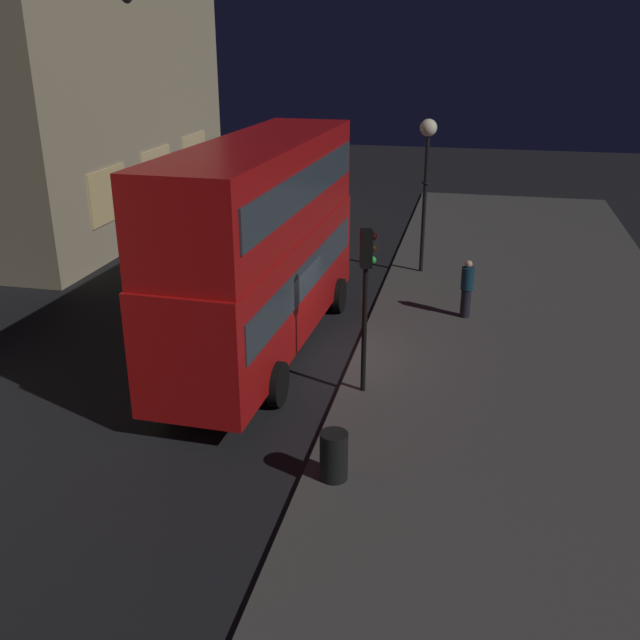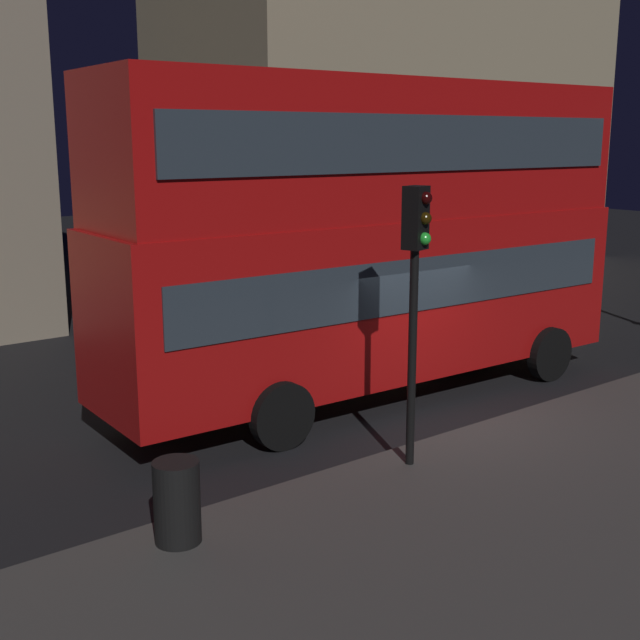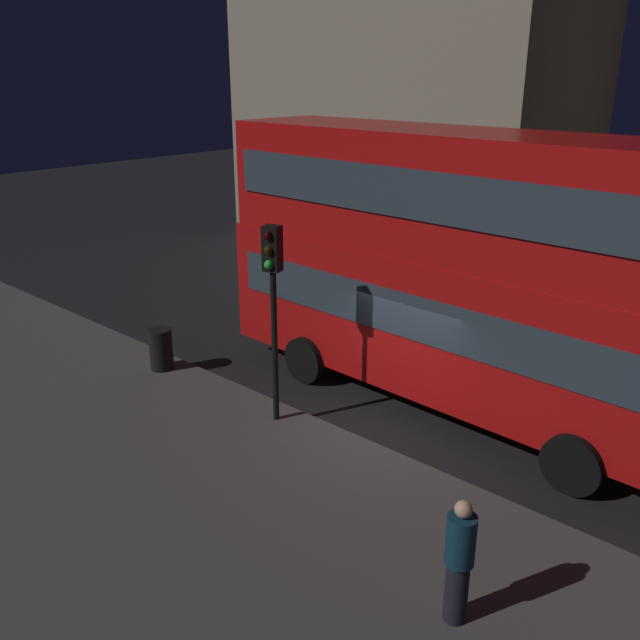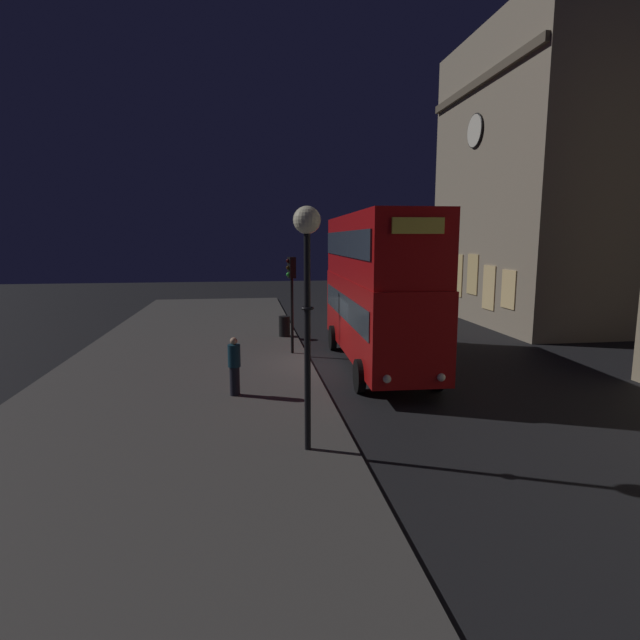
% 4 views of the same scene
% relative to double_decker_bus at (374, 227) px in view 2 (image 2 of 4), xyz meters
% --- Properties ---
extents(ground_plane, '(80.00, 80.00, 0.00)m').
position_rel_double_decker_bus_xyz_m(ground_plane, '(-0.13, -1.72, -3.14)').
color(ground_plane, black).
extents(building_plain_facade, '(16.20, 8.00, 15.15)m').
position_rel_double_decker_bus_xyz_m(building_plain_facade, '(11.45, 12.03, 4.44)').
color(building_plain_facade, tan).
rests_on(building_plain_facade, ground).
extents(double_decker_bus, '(10.40, 3.02, 5.64)m').
position_rel_double_decker_bus_xyz_m(double_decker_bus, '(0.00, 0.00, 0.00)').
color(double_decker_bus, '#B20F0F').
rests_on(double_decker_bus, ground).
extents(traffic_light_near_kerb, '(0.38, 0.39, 3.94)m').
position_rel_double_decker_bus_xyz_m(traffic_light_near_kerb, '(-1.92, -3.01, -0.19)').
color(traffic_light_near_kerb, black).
rests_on(traffic_light_near_kerb, sidewalk_slab).
extents(litter_bin, '(0.54, 0.54, 0.98)m').
position_rel_double_decker_bus_xyz_m(litter_bin, '(-5.66, -3.04, -2.53)').
color(litter_bin, black).
rests_on(litter_bin, sidewalk_slab).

